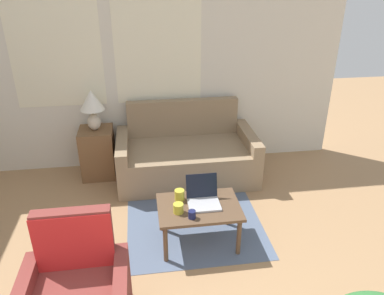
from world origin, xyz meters
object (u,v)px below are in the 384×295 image
(cup_yellow, at_px, (180,195))
(cup_white, at_px, (178,208))
(table_lamp, at_px, (92,104))
(couch, at_px, (186,156))
(cup_navy, at_px, (192,214))
(coffee_table, at_px, (199,211))
(laptop, at_px, (203,197))

(cup_yellow, height_order, cup_white, cup_yellow)
(table_lamp, height_order, cup_yellow, table_lamp)
(couch, bearing_deg, cup_navy, -95.43)
(cup_yellow, bearing_deg, cup_white, -99.40)
(coffee_table, height_order, laptop, laptop)
(table_lamp, height_order, cup_navy, table_lamp)
(table_lamp, height_order, coffee_table, table_lamp)
(cup_yellow, bearing_deg, cup_navy, -76.08)
(coffee_table, height_order, cup_navy, cup_navy)
(coffee_table, distance_m, cup_navy, 0.22)
(cup_navy, height_order, cup_white, cup_white)
(laptop, distance_m, cup_navy, 0.28)
(laptop, height_order, cup_navy, laptop)
(cup_navy, bearing_deg, coffee_table, 62.53)
(laptop, bearing_deg, table_lamp, 127.65)
(table_lamp, bearing_deg, couch, -8.25)
(table_lamp, distance_m, cup_yellow, 1.75)
(couch, relative_size, cup_yellow, 16.26)
(couch, distance_m, cup_navy, 1.57)
(cup_yellow, bearing_deg, laptop, -20.07)
(table_lamp, xyz_separation_m, cup_yellow, (0.92, -1.40, -0.51))
(couch, height_order, laptop, couch)
(coffee_table, xyz_separation_m, cup_yellow, (-0.17, 0.14, 0.11))
(coffee_table, distance_m, laptop, 0.13)
(laptop, distance_m, cup_white, 0.29)
(cup_yellow, bearing_deg, couch, 79.61)
(cup_navy, height_order, cup_yellow, cup_yellow)
(coffee_table, relative_size, cup_navy, 10.40)
(coffee_table, relative_size, cup_yellow, 7.38)
(cup_navy, distance_m, cup_yellow, 0.33)
(coffee_table, xyz_separation_m, cup_navy, (-0.09, -0.18, 0.09))
(table_lamp, xyz_separation_m, coffee_table, (1.09, -1.54, -0.62))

